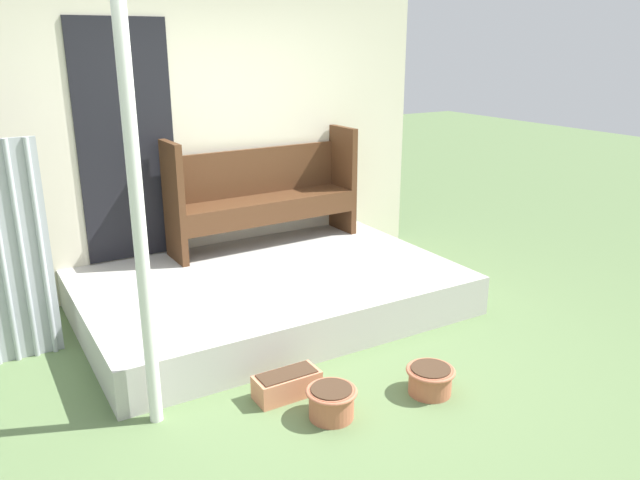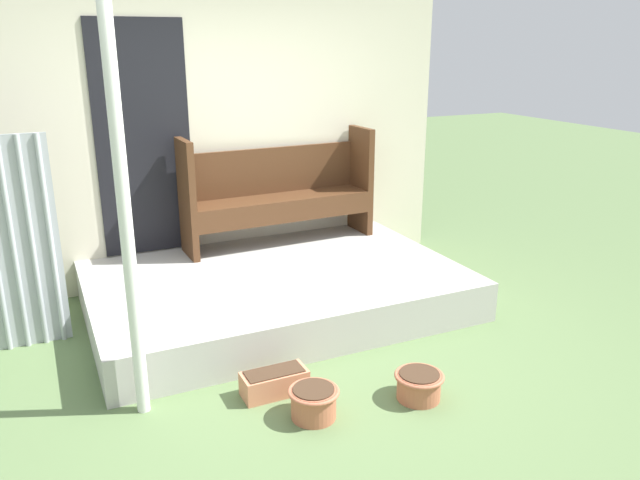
{
  "view_description": "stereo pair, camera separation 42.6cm",
  "coord_description": "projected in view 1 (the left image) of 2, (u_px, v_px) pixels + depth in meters",
  "views": [
    {
      "loc": [
        -1.94,
        -3.34,
        2.14
      ],
      "look_at": [
        0.25,
        0.34,
        0.77
      ],
      "focal_mm": 35.0,
      "sensor_mm": 36.0,
      "label": 1
    },
    {
      "loc": [
        -1.57,
        -3.54,
        2.14
      ],
      "look_at": [
        0.25,
        0.34,
        0.77
      ],
      "focal_mm": 35.0,
      "sensor_mm": 36.0,
      "label": 2
    }
  ],
  "objects": [
    {
      "name": "ground_plane",
      "position": [
        314.0,
        364.0,
        4.33
      ],
      "size": [
        24.0,
        24.0,
        0.0
      ],
      "primitive_type": "plane",
      "color": "#5B7547"
    },
    {
      "name": "porch_slab",
      "position": [
        270.0,
        292.0,
        5.16
      ],
      "size": [
        2.99,
        1.96,
        0.32
      ],
      "color": "#B2AFA8",
      "rests_on": "ground_plane"
    },
    {
      "name": "house_wall",
      "position": [
        213.0,
        139.0,
        5.62
      ],
      "size": [
        4.19,
        0.08,
        2.6
      ],
      "color": "beige",
      "rests_on": "ground_plane"
    },
    {
      "name": "support_post",
      "position": [
        139.0,
        222.0,
        3.33
      ],
      "size": [
        0.08,
        0.08,
        2.44
      ],
      "color": "white",
      "rests_on": "ground_plane"
    },
    {
      "name": "bench",
      "position": [
        263.0,
        189.0,
        5.74
      ],
      "size": [
        1.81,
        0.46,
        1.03
      ],
      "rotation": [
        0.0,
        0.0,
        0.03
      ],
      "color": "#4C2D19",
      "rests_on": "porch_slab"
    },
    {
      "name": "flower_pot_left",
      "position": [
        331.0,
        401.0,
        3.7
      ],
      "size": [
        0.31,
        0.31,
        0.19
      ],
      "color": "#B76647",
      "rests_on": "ground_plane"
    },
    {
      "name": "flower_pot_middle",
      "position": [
        430.0,
        379.0,
        3.95
      ],
      "size": [
        0.31,
        0.31,
        0.18
      ],
      "color": "#B76647",
      "rests_on": "ground_plane"
    },
    {
      "name": "planter_box_rect",
      "position": [
        287.0,
        384.0,
        3.93
      ],
      "size": [
        0.42,
        0.19,
        0.16
      ],
      "color": "tan",
      "rests_on": "ground_plane"
    }
  ]
}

